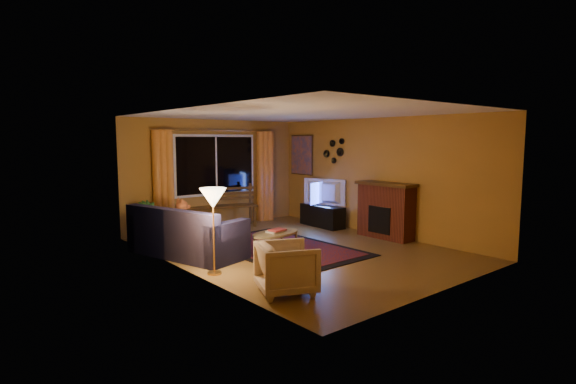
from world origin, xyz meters
TOP-DOWN VIEW (x-y plane):
  - floor at (0.00, 0.00)m, footprint 4.50×6.00m
  - ceiling at (0.00, 0.00)m, footprint 4.50×6.00m
  - wall_back at (0.00, 3.01)m, footprint 4.50×0.02m
  - wall_left at (-2.26, 0.00)m, footprint 0.02×6.00m
  - wall_right at (2.26, 0.00)m, footprint 0.02×6.00m
  - window at (0.00, 2.94)m, footprint 2.00×0.02m
  - curtain_rod at (0.00, 2.90)m, footprint 3.20×0.03m
  - curtain_left at (-1.35, 2.88)m, footprint 0.36×0.36m
  - curtain_right at (1.35, 2.88)m, footprint 0.36×0.36m
  - bench at (0.00, 2.75)m, footprint 1.72×1.01m
  - potted_plant at (-1.88, 2.41)m, footprint 0.58×0.58m
  - sofa at (-1.79, 0.93)m, footprint 1.47×2.32m
  - dog at (-1.74, 1.41)m, footprint 0.46×0.55m
  - armchair at (-1.68, -1.72)m, footprint 0.91×0.93m
  - floor_lamp at (-2.00, -0.37)m, footprint 0.23×0.23m
  - rug at (-0.20, 0.28)m, footprint 2.06×3.20m
  - coffee_table at (-0.47, 0.09)m, footprint 1.14×1.14m
  - tv_console at (1.91, 1.35)m, footprint 0.47×1.22m
  - television at (1.91, 1.35)m, footprint 0.49×1.06m
  - fireplace at (2.05, -0.40)m, footprint 0.40×1.20m
  - mirror_cluster at (2.21, 1.30)m, footprint 0.06×0.60m
  - painting at (2.22, 2.45)m, footprint 0.04×0.76m

SIDE VIEW (x-z plane):
  - floor at x=0.00m, z-range -0.02..0.00m
  - rug at x=-0.20m, z-range 0.00..0.02m
  - coffee_table at x=-0.47m, z-range 0.00..0.37m
  - bench at x=0.00m, z-range 0.00..0.50m
  - tv_console at x=1.91m, z-range 0.00..0.50m
  - armchair at x=-1.68m, z-range 0.00..0.74m
  - potted_plant at x=-1.88m, z-range 0.00..0.82m
  - sofa at x=-1.79m, z-range 0.00..0.87m
  - fireplace at x=2.05m, z-range 0.00..1.10m
  - floor_lamp at x=-2.00m, z-range 0.00..1.29m
  - dog at x=-1.74m, z-range 0.43..0.94m
  - television at x=1.91m, z-range 0.50..1.12m
  - curtain_left at x=-1.35m, z-range 0.00..2.24m
  - curtain_right at x=1.35m, z-range 0.00..2.24m
  - wall_back at x=0.00m, z-range 0.00..2.50m
  - wall_left at x=-2.26m, z-range 0.00..2.50m
  - wall_right at x=2.26m, z-range 0.00..2.50m
  - window at x=0.00m, z-range 0.80..2.10m
  - painting at x=2.22m, z-range 1.17..2.13m
  - mirror_cluster at x=2.21m, z-range 1.52..2.08m
  - curtain_rod at x=0.00m, z-range 2.23..2.27m
  - ceiling at x=0.00m, z-range 2.50..2.52m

